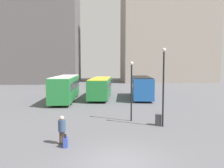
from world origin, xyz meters
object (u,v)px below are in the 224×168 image
bus_2 (141,87)px  lamp_post_1 (131,85)px  suitcase (66,142)px  lamp_post_0 (163,81)px  traveler (62,127)px  bus_1 (101,87)px  trash_bin (159,120)px  bus_0 (66,87)px

bus_2 → lamp_post_1: 13.13m
suitcase → lamp_post_0: size_ratio=0.14×
traveler → suitcase: size_ratio=2.10×
suitcase → lamp_post_1: lamp_post_1 is taller
bus_1 → suitcase: bearing=179.8°
lamp_post_0 → lamp_post_1: (-2.03, 1.83, -0.48)m
lamp_post_1 → bus_2: bearing=75.2°
traveler → trash_bin: bearing=-62.7°
bus_0 → traveler: size_ratio=6.79×
bus_0 → lamp_post_1: 13.28m
bus_0 → suitcase: size_ratio=14.28×
bus_1 → suitcase: 18.92m
traveler → lamp_post_0: lamp_post_0 is taller
traveler → trash_bin: (6.54, 3.55, -0.54)m
bus_0 → suitcase: (2.36, -16.82, -1.45)m
bus_1 → bus_2: (5.59, -0.63, 0.10)m
traveler → lamp_post_1: 7.15m
bus_0 → lamp_post_0: size_ratio=1.94×
bus_1 → trash_bin: size_ratio=11.99×
bus_1 → trash_bin: (4.09, -14.75, -1.10)m
bus_1 → lamp_post_1: (2.26, -13.27, 1.35)m
bus_0 → traveler: bearing=-172.1°
bus_1 → traveler: (-2.45, -18.30, -0.56)m
lamp_post_1 → trash_bin: bearing=-38.9°
traveler → bus_0: bearing=6.2°
bus_0 → lamp_post_0: (8.85, -13.17, 1.63)m
bus_0 → lamp_post_0: 15.95m
bus_2 → trash_bin: (-1.50, -14.12, -1.20)m
traveler → lamp_post_0: (6.74, 3.20, 2.38)m
trash_bin → bus_2: bearing=83.9°
bus_1 → lamp_post_0: bearing=-157.7°
traveler → lamp_post_1: lamp_post_1 is taller
trash_bin → bus_1: bearing=105.5°
traveler → lamp_post_0: size_ratio=0.29×
bus_0 → trash_bin: bus_0 is taller
bus_1 → traveler: 18.47m
lamp_post_1 → suitcase: bearing=-129.1°
bus_1 → traveler: size_ratio=6.26×
bus_1 → lamp_post_0: 15.81m
suitcase → bus_0: bearing=6.9°
bus_0 → lamp_post_1: size_ratio=2.31×
lamp_post_0 → lamp_post_1: size_ratio=1.19×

